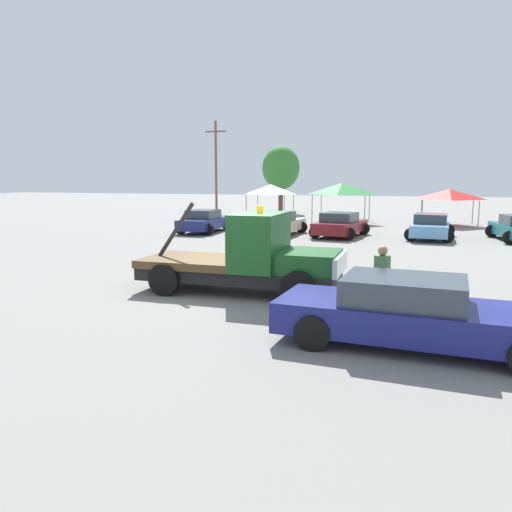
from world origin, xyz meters
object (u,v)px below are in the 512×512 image
Objects in this scene: tow_truck at (251,259)px; parked_car_navy at (205,221)px; foreground_car at (414,314)px; tree_left at (281,168)px; canopy_tent_white at (270,189)px; canopy_tent_red at (449,194)px; parked_car_maroon at (340,225)px; person_near_truck at (382,277)px; parked_car_skyblue at (431,227)px; utility_pole at (216,163)px; canopy_tent_green at (342,189)px; parked_car_cream at (278,224)px.

parked_car_navy is (-7.55, 14.27, -0.30)m from tow_truck.
foreground_car is 37.41m from tree_left.
canopy_tent_white is 0.86× the size of canopy_tent_red.
parked_car_maroon is (-3.89, 17.74, -0.00)m from foreground_car.
parked_car_skyblue is at bearing -146.77° from person_near_truck.
foreground_car is at bearing -71.43° from tree_left.
canopy_tent_red is at bearing -57.20° from parked_car_navy.
utility_pole is at bearing -114.25° from person_near_truck.
canopy_tent_green is (-5.79, 7.89, 1.79)m from parked_car_skyblue.
tow_truck is at bearing 146.37° from foreground_car.
person_near_truck is at bearing -152.20° from parked_car_cream.
parked_car_maroon is at bearing 88.13° from tow_truck.
parked_car_navy is at bearing -69.85° from utility_pole.
parked_car_navy is 0.94× the size of parked_car_skyblue.
parked_car_skyblue is at bearing -53.71° from canopy_tent_green.
person_near_truck reaches higher than parked_car_maroon.
utility_pole reaches higher than canopy_tent_green.
tow_truck is 1.17× the size of parked_car_cream.
tree_left is at bearing 103.23° from tow_truck.
parked_car_maroon is 0.50× the size of utility_pole.
tow_truck reaches higher than canopy_tent_red.
parked_car_skyblue is (5.17, 14.89, -0.30)m from tow_truck.
tree_left is at bearing 34.18° from parked_car_maroon.
parked_car_skyblue is at bearing -53.33° from tree_left.
canopy_tent_green is 1.04× the size of canopy_tent_red.
canopy_tent_green is (-0.62, 22.78, 1.49)m from tow_truck.
parked_car_cream is at bearing 101.94° from tow_truck.
utility_pole is at bearing 113.39° from tow_truck.
canopy_tent_red is (6.07, 8.96, 1.46)m from parked_car_maroon.
person_near_truck is 25.05m from canopy_tent_red.
parked_car_navy is 17.98m from tree_left.
canopy_tent_red is (12.78, -0.67, -0.23)m from canopy_tent_white.
parked_car_skyblue is 9.95m from canopy_tent_green.
canopy_tent_green is at bearing -131.50° from person_near_truck.
person_near_truck reaches higher than parked_car_cream.
person_near_truck is 0.46× the size of canopy_tent_green.
canopy_tent_green reaches higher than canopy_tent_red.
person_near_truck is 0.37× the size of parked_car_maroon.
parked_car_cream is at bearing 100.77° from parked_car_skyblue.
utility_pole is at bearing 157.01° from tree_left.
parked_car_navy is 4.61m from parked_car_cream.
utility_pole reaches higher than foreground_car.
tow_truck is 38.53m from utility_pole.
canopy_tent_green is at bearing 91.56° from tow_truck.
tree_left is at bearing 99.04° from canopy_tent_white.
parked_car_maroon is at bearing -53.03° from utility_pole.
person_near_truck is 24.74m from canopy_tent_green.
foreground_car is 21.31m from parked_car_navy.
parked_car_cream is 9.30m from canopy_tent_green.
utility_pole is at bearing 49.40° from parked_car_skyblue.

